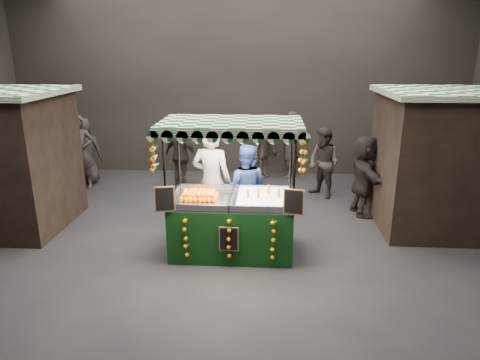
{
  "coord_description": "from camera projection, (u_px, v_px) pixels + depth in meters",
  "views": [
    {
      "loc": [
        0.85,
        -6.46,
        3.32
      ],
      "look_at": [
        0.38,
        0.64,
        1.12
      ],
      "focal_mm": 32.12,
      "sensor_mm": 36.0,
      "label": 1
    }
  ],
  "objects": [
    {
      "name": "ground",
      "position": [
        215.0,
        254.0,
        7.19
      ],
      "size": [
        12.0,
        12.0,
        0.0
      ],
      "primitive_type": "plane",
      "color": "black",
      "rests_on": "ground"
    },
    {
      "name": "market_hall",
      "position": [
        211.0,
        43.0,
        6.19
      ],
      "size": [
        12.1,
        10.1,
        5.05
      ],
      "color": "black",
      "rests_on": "ground"
    },
    {
      "name": "neighbour_stall_right",
      "position": [
        459.0,
        161.0,
        7.95
      ],
      "size": [
        3.0,
        2.2,
        2.6
      ],
      "color": "black",
      "rests_on": "ground"
    },
    {
      "name": "juice_stall",
      "position": [
        232.0,
        214.0,
        7.06
      ],
      "size": [
        2.3,
        1.35,
        2.23
      ],
      "color": "black",
      "rests_on": "ground"
    },
    {
      "name": "vendor_grey",
      "position": [
        212.0,
        181.0,
        7.8
      ],
      "size": [
        0.79,
        0.59,
        1.99
      ],
      "rotation": [
        0.0,
        0.0,
        2.97
      ],
      "color": "gray",
      "rests_on": "ground"
    },
    {
      "name": "vendor_blue",
      "position": [
        245.0,
        188.0,
        7.98
      ],
      "size": [
        0.87,
        0.71,
        1.64
      ],
      "rotation": [
        0.0,
        0.0,
        3.02
      ],
      "color": "navy",
      "rests_on": "ground"
    },
    {
      "name": "shopper_0",
      "position": [
        80.0,
        152.0,
        10.34
      ],
      "size": [
        0.72,
        0.53,
        1.81
      ],
      "rotation": [
        0.0,
        0.0,
        0.16
      ],
      "color": "#2E2625",
      "rests_on": "ground"
    },
    {
      "name": "shopper_1",
      "position": [
        324.0,
        163.0,
        9.73
      ],
      "size": [
        0.98,
        1.0,
        1.62
      ],
      "rotation": [
        0.0,
        0.0,
        -0.87
      ],
      "color": "#2A2622",
      "rests_on": "ground"
    },
    {
      "name": "shopper_2",
      "position": [
        181.0,
        155.0,
        10.4
      ],
      "size": [
        1.03,
        0.79,
        1.62
      ],
      "rotation": [
        0.0,
        0.0,
        2.66
      ],
      "color": "black",
      "rests_on": "ground"
    },
    {
      "name": "shopper_3",
      "position": [
        265.0,
        149.0,
        11.25
      ],
      "size": [
        1.03,
        1.15,
        1.54
      ],
      "rotation": [
        0.0,
        0.0,
        0.99
      ],
      "color": "#2A2322",
      "rests_on": "ground"
    },
    {
      "name": "shopper_4",
      "position": [
        84.0,
        151.0,
        10.73
      ],
      "size": [
        0.94,
        0.74,
        1.68
      ],
      "rotation": [
        0.0,
        0.0,
        3.42
      ],
      "color": "black",
      "rests_on": "ground"
    },
    {
      "name": "shopper_5",
      "position": [
        364.0,
        176.0,
        8.7
      ],
      "size": [
        0.7,
        1.59,
        1.65
      ],
      "rotation": [
        0.0,
        0.0,
        1.71
      ],
      "color": "black",
      "rests_on": "ground"
    },
    {
      "name": "shopper_6",
      "position": [
        289.0,
        145.0,
        11.23
      ],
      "size": [
        0.55,
        0.72,
        1.75
      ],
      "rotation": [
        0.0,
        0.0,
        -1.8
      ],
      "color": "#282221",
      "rests_on": "ground"
    }
  ]
}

